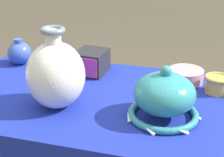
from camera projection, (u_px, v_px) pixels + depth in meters
display_table at (129, 123)px, 1.20m from camera, size 1.32×0.64×0.73m
vase_tall_bulbous at (56, 74)px, 1.10m from camera, size 0.19×0.19×0.27m
vase_dome_bell at (164, 97)px, 1.05m from camera, size 0.23×0.24×0.18m
mosaic_tile_box at (91, 62)px, 1.39m from camera, size 0.13×0.14×0.09m
jar_round_cobalt at (20, 53)px, 1.49m from camera, size 0.10×0.10×0.11m
cup_wide_ochre at (217, 84)px, 1.23m from camera, size 0.09×0.09×0.06m
pot_squat_rose at (186, 76)px, 1.32m from camera, size 0.14×0.14×0.05m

